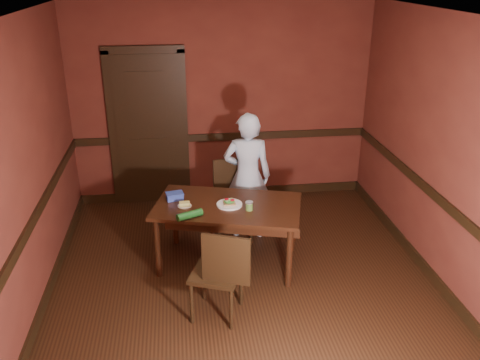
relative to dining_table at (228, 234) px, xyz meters
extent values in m
cube|color=black|center=(0.12, -0.46, -0.36)|extent=(4.00, 4.50, 0.01)
cube|color=beige|center=(0.12, -0.46, 2.34)|extent=(4.00, 4.50, 0.01)
cube|color=#5A231B|center=(0.12, 1.79, 0.99)|extent=(4.00, 0.02, 2.70)
cube|color=#5A231B|center=(0.12, -2.71, 0.99)|extent=(4.00, 0.02, 2.70)
cube|color=#5A231B|center=(-1.88, -0.46, 0.99)|extent=(0.02, 4.50, 2.70)
cube|color=#5A231B|center=(2.12, -0.46, 0.99)|extent=(0.02, 4.50, 2.70)
cube|color=black|center=(0.12, 1.78, 0.54)|extent=(4.00, 0.03, 0.10)
cube|color=black|center=(-1.87, -0.46, 0.54)|extent=(0.03, 4.50, 0.10)
cube|color=black|center=(2.10, -0.46, 0.54)|extent=(0.03, 4.50, 0.10)
cube|color=black|center=(0.12, 1.78, -0.30)|extent=(4.00, 0.03, 0.12)
cube|color=black|center=(-1.87, -0.46, -0.30)|extent=(0.03, 4.50, 0.12)
cube|color=black|center=(2.10, -0.46, -0.30)|extent=(0.03, 4.50, 0.12)
cube|color=black|center=(-0.88, 1.75, 0.66)|extent=(0.85, 0.04, 2.05)
cube|color=black|center=(-1.36, 1.77, 0.66)|extent=(0.10, 0.06, 2.15)
cube|color=black|center=(-0.41, 1.77, 0.66)|extent=(0.10, 0.06, 2.15)
cube|color=black|center=(-0.88, 1.77, 1.74)|extent=(1.05, 0.06, 0.10)
cube|color=black|center=(0.00, 0.00, 0.00)|extent=(1.72, 1.24, 0.72)
imported|color=#ACC2DC|center=(0.30, 0.63, 0.41)|extent=(0.61, 0.45, 1.55)
cylinder|color=white|center=(0.02, -0.02, 0.37)|extent=(0.27, 0.27, 0.01)
cube|color=#9C774B|center=(0.02, -0.02, 0.38)|extent=(0.13, 0.12, 0.02)
ellipsoid|color=green|center=(0.02, -0.02, 0.41)|extent=(0.12, 0.11, 0.03)
cylinder|color=red|center=(-0.01, 0.00, 0.43)|extent=(0.05, 0.05, 0.01)
cylinder|color=red|center=(0.05, -0.03, 0.43)|extent=(0.05, 0.05, 0.01)
cylinder|color=#7AAD60|center=(-0.01, -0.04, 0.42)|extent=(0.03, 0.03, 0.01)
cylinder|color=#7AAD60|center=(0.04, 0.01, 0.42)|extent=(0.03, 0.03, 0.01)
cylinder|color=#7AAD60|center=(0.02, -0.02, 0.42)|extent=(0.03, 0.03, 0.01)
cylinder|color=#548137|center=(0.21, -0.15, 0.40)|extent=(0.08, 0.08, 0.08)
cylinder|color=#B3B3B1|center=(0.21, -0.15, 0.45)|extent=(0.08, 0.08, 0.01)
cylinder|color=white|center=(-0.46, 0.02, 0.37)|extent=(0.15, 0.15, 0.01)
cube|color=#D7D46F|center=(-0.46, 0.02, 0.39)|extent=(0.11, 0.07, 0.04)
cube|color=#324BB2|center=(-0.56, 0.20, 0.40)|extent=(0.20, 0.15, 0.07)
cube|color=#324BB2|center=(-0.56, 0.20, 0.44)|extent=(0.21, 0.16, 0.01)
cylinder|color=#174B1A|center=(-0.41, -0.26, 0.40)|extent=(0.28, 0.19, 0.08)
camera|label=1|loc=(-0.49, -4.87, 2.73)|focal=38.00mm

